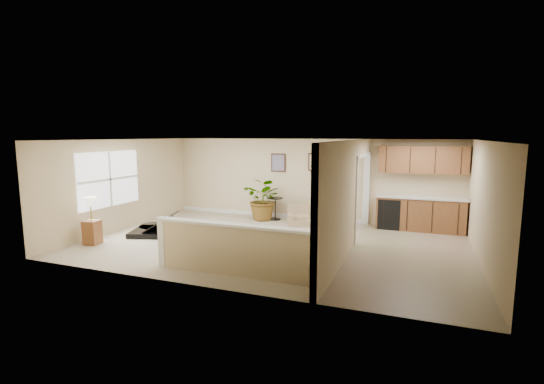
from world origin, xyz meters
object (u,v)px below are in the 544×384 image
at_px(loveseat, 311,214).
at_px(small_plant, 348,221).
at_px(palm_plant, 264,199).
at_px(lamp_stand, 92,224).
at_px(piano_bench, 191,233).
at_px(piano, 159,215).
at_px(accent_table, 275,206).

xyz_separation_m(loveseat, small_plant, (1.16, -0.27, -0.05)).
bearing_deg(small_plant, loveseat, 166.83).
height_order(loveseat, palm_plant, palm_plant).
bearing_deg(lamp_stand, piano_bench, 26.14).
xyz_separation_m(piano_bench, small_plant, (3.41, 2.65, 0.02)).
height_order(piano, loveseat, piano).
bearing_deg(lamp_stand, small_plant, 33.77).
distance_m(piano, small_plant, 5.18).
bearing_deg(piano_bench, loveseat, 52.43).
bearing_deg(lamp_stand, accent_table, 52.81).
distance_m(small_plant, lamp_stand, 6.64).
distance_m(accent_table, lamp_stand, 5.23).
relative_size(piano, lamp_stand, 1.52).
height_order(piano, small_plant, piano).
xyz_separation_m(piano, piano_bench, (1.26, -0.43, -0.28)).
bearing_deg(small_plant, palm_plant, 173.38).
xyz_separation_m(loveseat, accent_table, (-1.20, 0.21, 0.15)).
xyz_separation_m(piano, palm_plant, (2.01, 2.53, 0.15)).
distance_m(piano_bench, palm_plant, 3.09).
distance_m(palm_plant, lamp_stand, 4.92).
distance_m(piano_bench, accent_table, 3.31).
bearing_deg(loveseat, accent_table, 150.69).
height_order(accent_table, small_plant, accent_table).
distance_m(loveseat, lamp_stand, 5.89).
relative_size(loveseat, accent_table, 2.28).
xyz_separation_m(accent_table, palm_plant, (-0.30, -0.17, 0.20)).
height_order(piano_bench, loveseat, loveseat).
bearing_deg(loveseat, lamp_stand, -157.27).
distance_m(piano_bench, lamp_stand, 2.36).
bearing_deg(piano, lamp_stand, -137.15).
height_order(piano_bench, small_plant, small_plant).
bearing_deg(small_plant, accent_table, 168.54).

